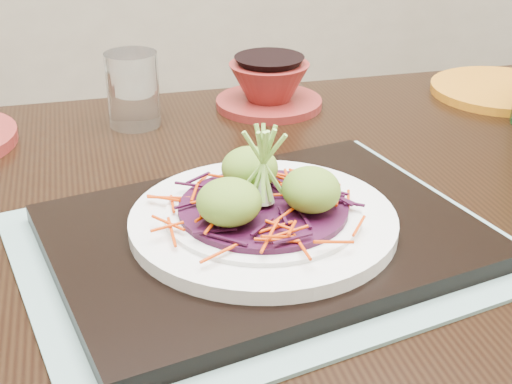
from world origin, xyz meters
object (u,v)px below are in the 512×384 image
object	(u,v)px
serving_tray	(263,235)
white_plate	(263,220)
water_glass	(133,89)
yellow_plate	(501,90)
terracotta_bowl_set	(269,88)
dining_table	(277,297)

from	to	relation	value
serving_tray	white_plate	size ratio (longest dim) A/B	1.54
water_glass	yellow_plate	size ratio (longest dim) A/B	0.48
serving_tray	terracotta_bowl_set	world-z (taller)	terracotta_bowl_set
water_glass	yellow_plate	world-z (taller)	water_glass
yellow_plate	dining_table	bearing A→B (deg)	-150.24
terracotta_bowl_set	dining_table	bearing A→B (deg)	-107.29
dining_table	terracotta_bowl_set	xyz separation A→B (m)	(0.09, 0.29, 0.12)
white_plate	dining_table	bearing A→B (deg)	57.15
white_plate	terracotta_bowl_set	xyz separation A→B (m)	(0.12, 0.34, -0.00)
yellow_plate	white_plate	bearing A→B (deg)	-147.24
white_plate	yellow_plate	distance (m)	0.54
water_glass	terracotta_bowl_set	world-z (taller)	water_glass
white_plate	water_glass	size ratio (longest dim) A/B	2.54
terracotta_bowl_set	serving_tray	bearing A→B (deg)	-109.87
white_plate	terracotta_bowl_set	distance (m)	0.36
dining_table	yellow_plate	size ratio (longest dim) A/B	6.23
white_plate	terracotta_bowl_set	world-z (taller)	terracotta_bowl_set
terracotta_bowl_set	yellow_plate	xyz separation A→B (m)	(0.33, -0.05, -0.02)
serving_tray	yellow_plate	size ratio (longest dim) A/B	1.85
water_glass	dining_table	bearing A→B (deg)	-72.19
water_glass	terracotta_bowl_set	bearing A→B (deg)	2.91
dining_table	terracotta_bowl_set	size ratio (longest dim) A/B	8.03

